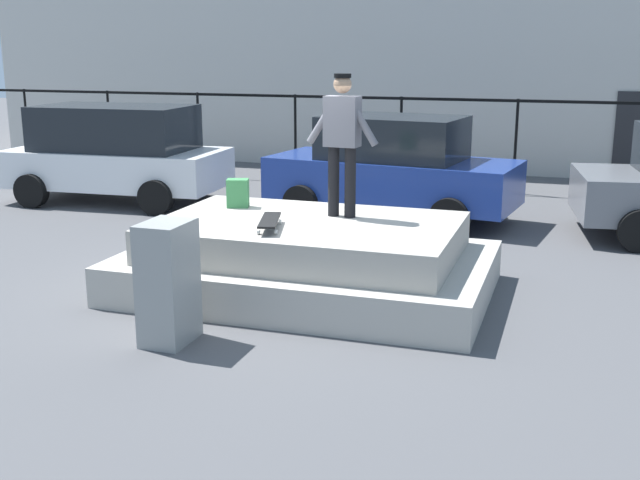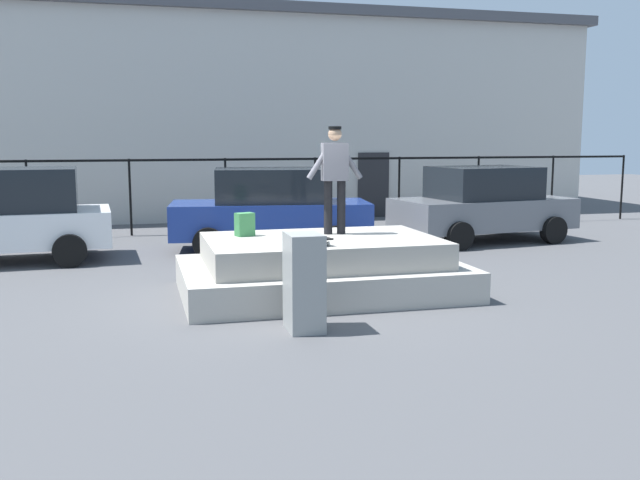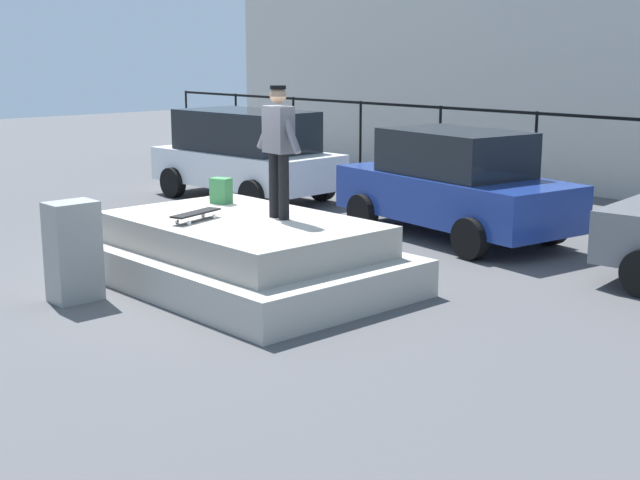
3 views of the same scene
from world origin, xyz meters
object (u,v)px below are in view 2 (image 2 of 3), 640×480
at_px(backpack, 245,224).
at_px(utility_box, 304,282).
at_px(skateboard, 313,237).
at_px(skateboarder, 335,172).
at_px(car_blue_sedan_mid, 270,209).
at_px(car_grey_sedan_far, 483,204).
at_px(car_white_hatchback_near, 0,214).

xyz_separation_m(backpack, utility_box, (0.37, -2.56, -0.45)).
relative_size(skateboard, utility_box, 0.67).
bearing_deg(skateboarder, skateboard, -122.60).
height_order(car_blue_sedan_mid, car_grey_sedan_far, car_blue_sedan_mid).
height_order(car_grey_sedan_far, utility_box, car_grey_sedan_far).
height_order(skateboarder, car_blue_sedan_mid, skateboarder).
xyz_separation_m(skateboarder, skateboard, (-0.59, -0.93, -0.91)).
bearing_deg(backpack, skateboarder, 158.11).
relative_size(backpack, car_blue_sedan_mid, 0.08).
xyz_separation_m(backpack, car_white_hatchback_near, (-4.28, 3.78, -0.11)).
xyz_separation_m(skateboarder, backpack, (-1.47, 0.12, -0.83)).
bearing_deg(car_blue_sedan_mid, skateboard, -93.28).
relative_size(skateboard, car_blue_sedan_mid, 0.19).
xyz_separation_m(car_grey_sedan_far, utility_box, (-5.94, -6.56, -0.27)).
distance_m(skateboard, backpack, 1.37).
distance_m(backpack, utility_box, 2.62).
height_order(skateboard, car_white_hatchback_near, car_white_hatchback_near).
bearing_deg(car_grey_sedan_far, skateboarder, -139.56).
bearing_deg(car_grey_sedan_far, car_white_hatchback_near, -178.79).
relative_size(backpack, car_white_hatchback_near, 0.09).
bearing_deg(utility_box, car_white_hatchback_near, 126.09).
distance_m(car_blue_sedan_mid, car_grey_sedan_far, 5.15).
relative_size(car_blue_sedan_mid, utility_box, 3.55).
height_order(skateboarder, car_white_hatchback_near, skateboarder).
height_order(car_white_hatchback_near, car_grey_sedan_far, car_white_hatchback_near).
bearing_deg(car_blue_sedan_mid, car_grey_sedan_far, 0.82).
bearing_deg(car_grey_sedan_far, utility_box, -132.16).
height_order(backpack, car_white_hatchback_near, car_white_hatchback_near).
height_order(car_blue_sedan_mid, utility_box, car_blue_sedan_mid).
bearing_deg(backpack, utility_box, 81.18).
xyz_separation_m(skateboard, car_blue_sedan_mid, (0.29, 4.99, -0.09)).
bearing_deg(utility_box, car_blue_sedan_mid, 82.91).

